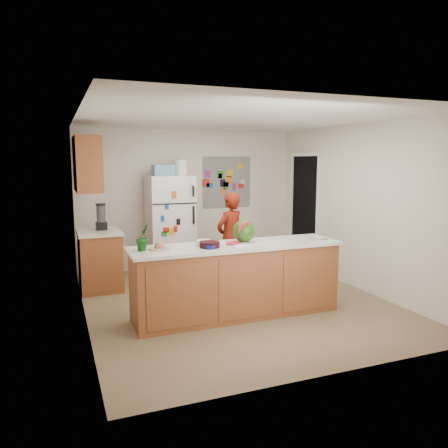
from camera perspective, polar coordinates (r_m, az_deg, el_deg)
name	(u,v)px	position (r m, az deg, el deg)	size (l,w,h in m)	color
floor	(236,302)	(6.19, 1.56, -10.18)	(4.00, 4.50, 0.02)	brown
wall_back	(188,199)	(8.03, -4.68, 3.25)	(4.00, 0.02, 2.50)	beige
wall_left	(81,220)	(5.46, -18.21, 0.49)	(0.02, 4.50, 2.50)	beige
wall_right	(358,207)	(6.94, 17.09, 2.13)	(0.02, 4.50, 2.50)	beige
ceiling	(237,118)	(5.90, 1.66, 13.72)	(4.00, 4.50, 0.02)	white
doorway	(305,212)	(8.13, 10.55, 1.58)	(0.03, 0.85, 2.04)	black
peninsula_base	(237,282)	(5.54, 1.68, -7.54)	(2.60, 0.62, 0.88)	brown
peninsula_top	(237,246)	(5.44, 1.70, -2.87)	(2.68, 0.70, 0.04)	silver
side_counter_base	(100,261)	(6.95, -15.90, -4.67)	(0.60, 0.80, 0.86)	brown
side_counter_top	(99,232)	(6.87, -16.04, -1.01)	(0.64, 0.84, 0.04)	silver
upper_cabinets	(87,164)	(6.73, -17.46, 7.47)	(0.35, 1.00, 0.80)	brown
refrigerator	(170,225)	(7.60, -7.07, -0.11)	(0.75, 0.70, 1.70)	silver
fridge_top_bin	(163,170)	(7.50, -7.95, 6.98)	(0.35, 0.28, 0.18)	#5999B2
photo_collage	(227,182)	(8.24, 0.37, 5.50)	(0.95, 0.01, 0.95)	slate
person	(230,238)	(6.92, 0.79, -1.89)	(0.53, 0.35, 1.46)	maroon
blender_appliance	(101,218)	(6.91, -15.75, 0.82)	(0.13, 0.13, 0.38)	black
cutting_board	(240,243)	(5.47, 2.13, -2.52)	(0.44, 0.33, 0.01)	white
watermelon	(244,231)	(5.49, 2.63, -0.91)	(0.29, 0.29, 0.29)	#2D5415
watermelon_slice	(234,243)	(5.38, 1.26, -2.52)	(0.19, 0.19, 0.02)	red
cherry_bowl	(210,244)	(5.24, -1.89, -2.69)	(0.24, 0.24, 0.07)	black
white_bowl	(204,242)	(5.39, -2.63, -2.43)	(0.19, 0.19, 0.06)	white
cobalt_bowl	(210,247)	(5.16, -1.81, -2.97)	(0.13, 0.13, 0.05)	#0D0F56
plate	(160,248)	(5.19, -8.42, -3.18)	(0.25, 0.25, 0.02)	beige
paper_towel	(241,244)	(5.39, 2.18, -2.65)	(0.19, 0.17, 0.02)	white
keys	(324,239)	(5.90, 12.95, -1.93)	(0.10, 0.04, 0.01)	gray
potted_plant	(143,237)	(5.12, -10.59, -1.69)	(0.17, 0.14, 0.31)	#103B10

